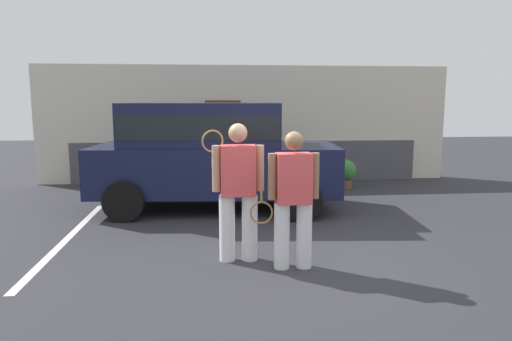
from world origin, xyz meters
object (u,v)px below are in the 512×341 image
at_px(potted_plant_by_porch, 345,172).
at_px(tennis_player_man, 238,190).
at_px(parked_suv, 210,150).
at_px(tennis_player_woman, 293,199).

bearing_deg(potted_plant_by_porch, tennis_player_man, -120.56).
xyz_separation_m(parked_suv, tennis_player_man, (0.34, -3.03, -0.20)).
bearing_deg(potted_plant_by_porch, parked_suv, -149.90).
distance_m(tennis_player_woman, potted_plant_by_porch, 5.73).
bearing_deg(tennis_player_man, tennis_player_woman, 152.99).
relative_size(tennis_player_man, tennis_player_woman, 1.05).
relative_size(parked_suv, potted_plant_by_porch, 6.84).
distance_m(parked_suv, tennis_player_woman, 3.53).
bearing_deg(tennis_player_man, potted_plant_by_porch, -119.71).
xyz_separation_m(parked_suv, tennis_player_woman, (1.00, -3.38, -0.25)).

